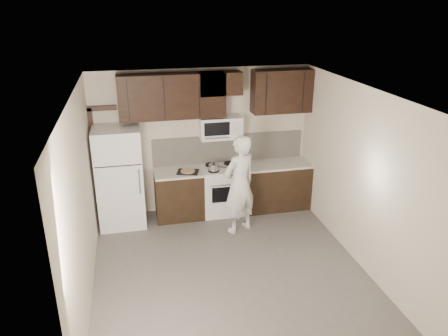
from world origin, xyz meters
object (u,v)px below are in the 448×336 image
object	(u,v)px
stove	(222,190)
microwave	(220,127)
person	(240,184)
refrigerator	(120,177)

from	to	relation	value
stove	microwave	distance (m)	1.20
microwave	person	xyz separation A→B (m)	(0.15, -0.87, -0.77)
person	microwave	bearing A→B (deg)	-106.55
person	stove	bearing A→B (deg)	-105.12
stove	refrigerator	bearing A→B (deg)	-178.49
microwave	refrigerator	world-z (taller)	microwave
refrigerator	stove	bearing A→B (deg)	1.51
microwave	person	size ratio (longest dim) A/B	0.43
microwave	refrigerator	bearing A→B (deg)	-174.85
stove	refrigerator	distance (m)	1.90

